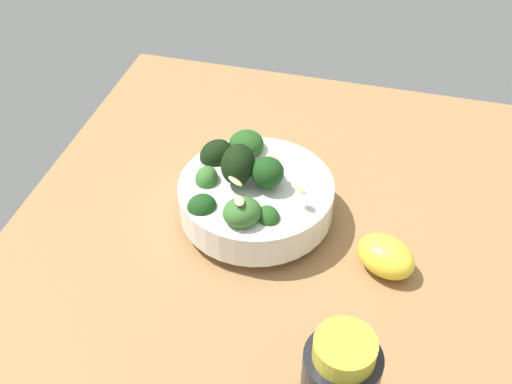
# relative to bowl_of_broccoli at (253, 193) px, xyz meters

# --- Properties ---
(ground_plane) EXTENTS (0.62, 0.62, 0.04)m
(ground_plane) POSITION_rel_bowl_of_broccoli_xyz_m (-0.04, -0.00, -0.06)
(ground_plane) COLOR #996D42
(bowl_of_broccoli) EXTENTS (0.17, 0.17, 0.11)m
(bowl_of_broccoli) POSITION_rel_bowl_of_broccoli_xyz_m (0.00, 0.00, 0.00)
(bowl_of_broccoli) COLOR white
(bowl_of_broccoli) RESTS_ON ground_plane
(lemon_wedge) EXTENTS (0.08, 0.07, 0.04)m
(lemon_wedge) POSITION_rel_bowl_of_broccoli_xyz_m (-0.15, 0.04, -0.02)
(lemon_wedge) COLOR yellow
(lemon_wedge) RESTS_ON ground_plane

